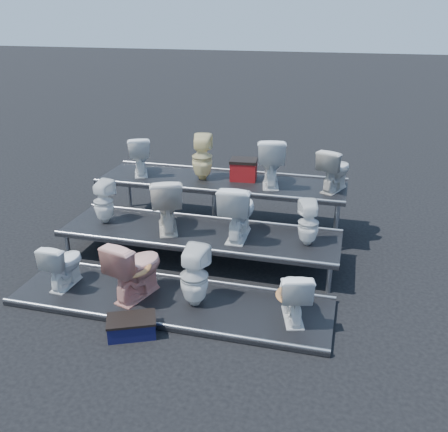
% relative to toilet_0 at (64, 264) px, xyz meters
% --- Properties ---
extents(ground, '(80.00, 80.00, 0.00)m').
position_rel_toilet_0_xyz_m(ground, '(1.53, 1.30, -0.39)').
color(ground, black).
rests_on(ground, ground).
extents(tier_front, '(4.20, 1.20, 0.06)m').
position_rel_toilet_0_xyz_m(tier_front, '(1.53, 0.00, -0.36)').
color(tier_front, black).
rests_on(tier_front, ground).
extents(tier_mid, '(4.20, 1.20, 0.46)m').
position_rel_toilet_0_xyz_m(tier_mid, '(1.53, 1.30, -0.16)').
color(tier_mid, black).
rests_on(tier_mid, ground).
extents(tier_back, '(4.20, 1.20, 0.86)m').
position_rel_toilet_0_xyz_m(tier_back, '(1.53, 2.60, 0.04)').
color(tier_back, black).
rests_on(tier_back, ground).
extents(toilet_0, '(0.40, 0.66, 0.66)m').
position_rel_toilet_0_xyz_m(toilet_0, '(0.00, 0.00, 0.00)').
color(toilet_0, white).
rests_on(toilet_0, tier_front).
extents(toilet_1, '(0.68, 0.91, 0.83)m').
position_rel_toilet_0_xyz_m(toilet_1, '(1.06, 0.00, 0.09)').
color(toilet_1, '#E49D8D').
rests_on(toilet_1, tier_front).
extents(toilet_2, '(0.39, 0.40, 0.80)m').
position_rel_toilet_0_xyz_m(toilet_2, '(1.86, 0.00, 0.07)').
color(toilet_2, white).
rests_on(toilet_2, tier_front).
extents(toilet_3, '(0.55, 0.75, 0.69)m').
position_rel_toilet_0_xyz_m(toilet_3, '(3.12, 0.00, 0.02)').
color(toilet_3, white).
rests_on(toilet_3, tier_front).
extents(toilet_4, '(0.36, 0.37, 0.68)m').
position_rel_toilet_0_xyz_m(toilet_4, '(-0.03, 1.30, 0.41)').
color(toilet_4, white).
rests_on(toilet_4, tier_mid).
extents(toilet_5, '(0.75, 0.94, 0.84)m').
position_rel_toilet_0_xyz_m(toilet_5, '(1.01, 1.30, 0.49)').
color(toilet_5, beige).
rests_on(toilet_5, tier_mid).
extents(toilet_6, '(0.48, 0.83, 0.84)m').
position_rel_toilet_0_xyz_m(toilet_6, '(2.12, 1.30, 0.49)').
color(toilet_6, white).
rests_on(toilet_6, tier_mid).
extents(toilet_7, '(0.37, 0.38, 0.65)m').
position_rel_toilet_0_xyz_m(toilet_7, '(3.14, 1.30, 0.40)').
color(toilet_7, white).
rests_on(toilet_7, tier_mid).
extents(toilet_8, '(0.62, 0.77, 0.68)m').
position_rel_toilet_0_xyz_m(toilet_8, '(0.03, 2.60, 0.81)').
color(toilet_8, white).
rests_on(toilet_8, tier_back).
extents(toilet_9, '(0.40, 0.40, 0.77)m').
position_rel_toilet_0_xyz_m(toilet_9, '(1.19, 2.60, 0.86)').
color(toilet_9, beige).
rests_on(toilet_9, tier_back).
extents(toilet_10, '(0.60, 0.87, 0.81)m').
position_rel_toilet_0_xyz_m(toilet_10, '(2.36, 2.60, 0.88)').
color(toilet_10, white).
rests_on(toilet_10, tier_back).
extents(toilet_11, '(0.62, 0.77, 0.69)m').
position_rel_toilet_0_xyz_m(toilet_11, '(3.40, 2.60, 0.82)').
color(toilet_11, beige).
rests_on(toilet_11, tier_back).
extents(red_crate, '(0.46, 0.38, 0.31)m').
position_rel_toilet_0_xyz_m(red_crate, '(1.88, 2.74, 0.63)').
color(red_crate, maroon).
rests_on(red_crate, tier_back).
extents(step_stool, '(0.64, 0.53, 0.20)m').
position_rel_toilet_0_xyz_m(step_stool, '(1.32, -0.75, -0.29)').
color(step_stool, '#0E0F33').
rests_on(step_stool, ground).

